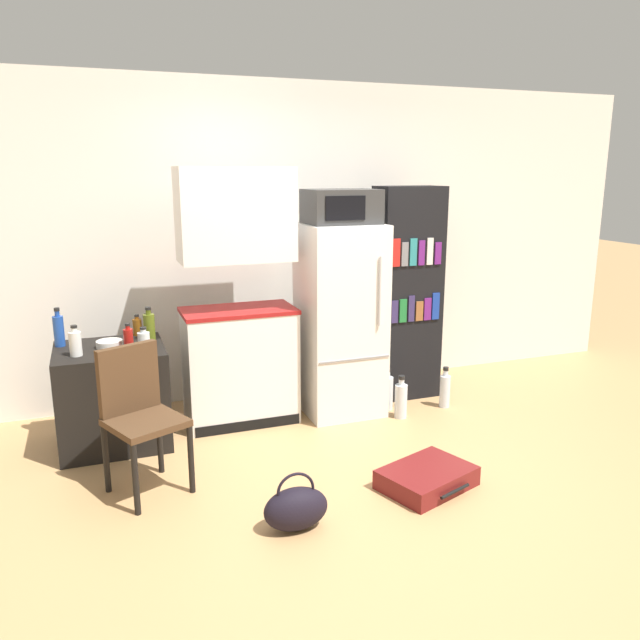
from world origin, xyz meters
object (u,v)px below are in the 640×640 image
at_px(bottle_olive_oil, 149,326).
at_px(suitcase_large_flat, 427,478).
at_px(bottle_ketchup_red, 128,338).
at_px(bottle_milk_white, 75,343).
at_px(water_bottle_middle, 445,390).
at_px(refrigerator, 340,320).
at_px(bowl, 109,344).
at_px(side_table, 113,396).
at_px(bottle_blue_soda, 59,330).
at_px(bottle_clear_short, 144,341).
at_px(water_bottle_front, 401,400).
at_px(microwave, 341,207).
at_px(chair, 138,406).
at_px(water_bottle_back, 387,392).
at_px(bottle_amber_beer, 137,327).
at_px(bookshelf, 407,294).
at_px(handbag, 296,508).
at_px(kitchen_hutch, 238,308).

height_order(bottle_olive_oil, suitcase_large_flat, bottle_olive_oil).
xyz_separation_m(bottle_ketchup_red, suitcase_large_flat, (1.64, -1.27, -0.72)).
distance_m(bottle_milk_white, water_bottle_middle, 2.87).
xyz_separation_m(refrigerator, bottle_olive_oil, (-1.46, 0.08, 0.05)).
xyz_separation_m(bottle_ketchup_red, bowl, (-0.13, 0.09, -0.05)).
xyz_separation_m(side_table, bottle_ketchup_red, (0.13, -0.08, 0.43)).
bearing_deg(bottle_blue_soda, bottle_olive_oil, -4.43).
xyz_separation_m(bottle_clear_short, bottle_ketchup_red, (-0.09, 0.10, 0.00)).
bearing_deg(water_bottle_front, bottle_clear_short, 176.68).
relative_size(microwave, bottle_olive_oil, 2.21).
height_order(bowl, water_bottle_front, bowl).
bearing_deg(suitcase_large_flat, chair, 140.27).
height_order(bottle_blue_soda, water_bottle_middle, bottle_blue_soda).
height_order(refrigerator, bowl, refrigerator).
bearing_deg(bottle_clear_short, bottle_blue_soda, 147.61).
xyz_separation_m(refrigerator, bottle_blue_soda, (-2.07, 0.13, 0.07)).
bearing_deg(bottle_clear_short, bottle_olive_oil, 77.85).
distance_m(bottle_ketchup_red, suitcase_large_flat, 2.20).
bearing_deg(microwave, chair, -154.55).
bearing_deg(microwave, bottle_olive_oil, 176.70).
bearing_deg(bottle_ketchup_red, water_bottle_back, -0.26).
bearing_deg(suitcase_large_flat, water_bottle_front, 51.49).
relative_size(bottle_amber_beer, water_bottle_front, 0.45).
relative_size(bottle_olive_oil, chair, 0.27).
height_order(microwave, bowl, microwave).
bearing_deg(bottle_ketchup_red, bookshelf, 6.38).
bearing_deg(bottle_clear_short, microwave, 7.99).
bearing_deg(bottle_milk_white, bookshelf, 6.56).
bearing_deg(bottle_ketchup_red, bottle_amber_beer, 76.75).
height_order(side_table, water_bottle_back, side_table).
relative_size(bottle_clear_short, bottle_ketchup_red, 0.94).
relative_size(refrigerator, suitcase_large_flat, 2.32).
bearing_deg(water_bottle_front, refrigerator, 140.08).
xyz_separation_m(microwave, water_bottle_middle, (0.84, -0.25, -1.50)).
bearing_deg(bottle_milk_white, bottle_clear_short, -7.00).
xyz_separation_m(bookshelf, handbag, (-1.54, -1.68, -0.77)).
bearing_deg(bottle_blue_soda, refrigerator, -3.60).
height_order(bottle_clear_short, bowl, bottle_clear_short).
bearing_deg(bottle_olive_oil, bottle_amber_beer, 114.02).
height_order(kitchen_hutch, chair, kitchen_hutch).
distance_m(bottle_blue_soda, handbag, 2.17).
height_order(bottle_ketchup_red, chair, chair).
relative_size(bottle_clear_short, water_bottle_middle, 0.50).
xyz_separation_m(kitchen_hutch, bottle_milk_white, (-1.15, -0.23, -0.10)).
bearing_deg(water_bottle_middle, side_table, 175.27).
height_order(bookshelf, bowl, bookshelf).
height_order(bottle_blue_soda, bowl, bottle_blue_soda).
bearing_deg(water_bottle_front, suitcase_large_flat, -109.07).
height_order(side_table, water_bottle_front, side_table).
height_order(refrigerator, bottle_olive_oil, refrigerator).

